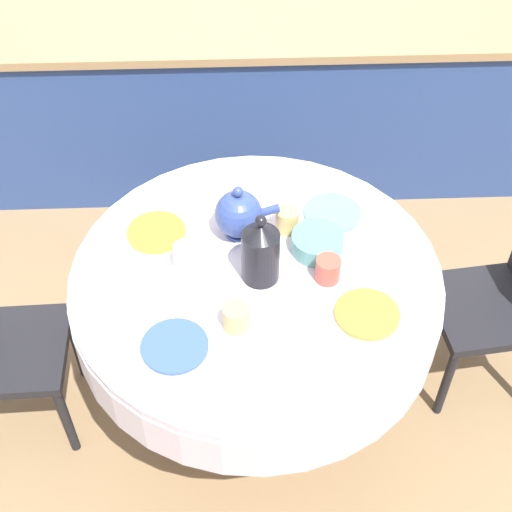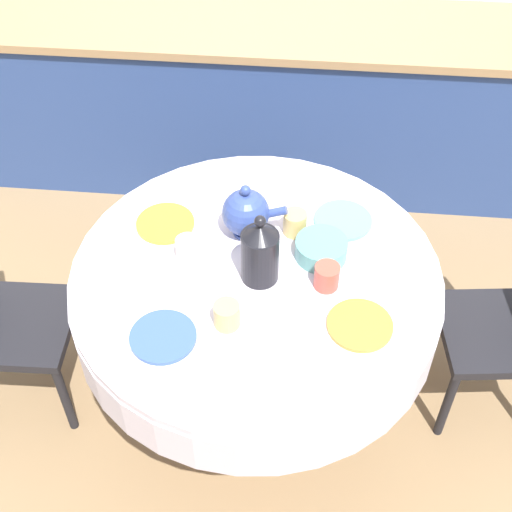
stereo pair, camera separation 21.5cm
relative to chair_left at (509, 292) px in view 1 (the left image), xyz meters
The scene contains 15 objects.
ground_plane 1.10m from the chair_left, behind, with size 12.00×12.00×0.00m, color #8E704C.
kitchen_counter 1.70m from the chair_left, 124.97° to the left, with size 3.24×0.64×0.88m.
dining_table 0.99m from the chair_left, behind, with size 1.28×1.28×0.78m.
chair_left is the anchor object (origin of this frame).
plate_near_left 1.34m from the chair_left, 161.29° to the right, with size 0.21×0.21×0.01m, color #3856AD.
cup_near_left 1.15m from the chair_left, 161.76° to the right, with size 0.08×0.08×0.09m, color #DBB766.
plate_near_right 0.76m from the chair_left, 153.22° to the right, with size 0.21×0.21×0.01m, color orange.
cup_near_right 0.82m from the chair_left, 168.31° to the right, with size 0.08×0.08×0.09m, color #CC4C3D.
plate_far_left 1.36m from the chair_left, behind, with size 0.21×0.21×0.01m, color yellow.
cup_far_left 1.26m from the chair_left, behind, with size 0.08×0.08×0.09m, color white.
plate_far_right 0.76m from the chair_left, 166.66° to the left, with size 0.21×0.21×0.01m, color #60BCB7.
cup_far_right 0.92m from the chair_left, behind, with size 0.08×0.08×0.09m, color #DBB766.
coffee_carafe 1.05m from the chair_left, behind, with size 0.13×0.13×0.27m.
teapot 1.10m from the chair_left, behind, with size 0.23×0.17×0.22m.
fruit_bowl 0.82m from the chair_left, behind, with size 0.18×0.18×0.07m, color #569993.
Camera 1 is at (-0.06, -1.63, 2.56)m, focal length 50.00 mm.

